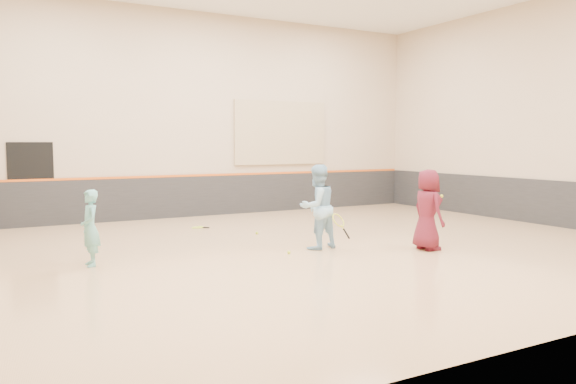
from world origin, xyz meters
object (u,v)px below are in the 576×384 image
young_man (428,210)px  girl (90,228)px  instructor (317,207)px  spare_racket (198,226)px

young_man → girl: bearing=80.6°
instructor → spare_racket: bearing=-81.9°
girl → instructor: size_ratio=0.78×
instructor → spare_racket: size_ratio=2.50×
instructor → girl: bearing=-16.1°
girl → spare_racket: girl is taller
girl → young_man: young_man is taller
instructor → young_man: instructor is taller
girl → young_man: bearing=72.8°
young_man → spare_racket: young_man is taller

